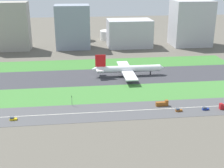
{
  "coord_description": "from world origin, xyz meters",
  "views": [
    {
      "loc": [
        -13.72,
        -254.67,
        85.26
      ],
      "look_at": [
        12.94,
        -36.5,
        6.0
      ],
      "focal_mm": 49.2,
      "sensor_mm": 36.0,
      "label": 1
    }
  ],
  "objects_px": {
    "car_1": "(179,110)",
    "fuel_tank_west": "(81,35)",
    "hangar_building": "(73,27)",
    "office_tower": "(129,33)",
    "car_2": "(13,119)",
    "airliner": "(127,69)",
    "cargo_warehouse": "(191,23)",
    "traffic_light": "(72,100)",
    "car_4": "(205,109)",
    "fuel_tank_centre": "(109,35)",
    "truck_1": "(162,104)",
    "terminal_building": "(8,26)"
  },
  "relations": [
    {
      "from": "car_2",
      "to": "fuel_tank_west",
      "type": "relative_size",
      "value": 0.18
    },
    {
      "from": "airliner",
      "to": "car_1",
      "type": "xyz_separation_m",
      "value": [
        21.23,
        -78.0,
        -5.31
      ]
    },
    {
      "from": "airliner",
      "to": "truck_1",
      "type": "xyz_separation_m",
      "value": [
        13.06,
        -68.0,
        -4.56
      ]
    },
    {
      "from": "airliner",
      "to": "office_tower",
      "type": "relative_size",
      "value": 1.22
    },
    {
      "from": "airliner",
      "to": "traffic_light",
      "type": "xyz_separation_m",
      "value": [
        -48.21,
        -60.01,
        -1.94
      ]
    },
    {
      "from": "fuel_tank_west",
      "to": "fuel_tank_centre",
      "type": "bearing_deg",
      "value": 0.0
    },
    {
      "from": "car_1",
      "to": "fuel_tank_centre",
      "type": "height_order",
      "value": "fuel_tank_centre"
    },
    {
      "from": "car_2",
      "to": "hangar_building",
      "type": "distance_m",
      "value": 197.23
    },
    {
      "from": "fuel_tank_west",
      "to": "car_4",
      "type": "bearing_deg",
      "value": -72.44
    },
    {
      "from": "hangar_building",
      "to": "cargo_warehouse",
      "type": "height_order",
      "value": "cargo_warehouse"
    },
    {
      "from": "airliner",
      "to": "car_2",
      "type": "height_order",
      "value": "airliner"
    },
    {
      "from": "truck_1",
      "to": "airliner",
      "type": "bearing_deg",
      "value": 100.87
    },
    {
      "from": "cargo_warehouse",
      "to": "fuel_tank_west",
      "type": "distance_m",
      "value": 143.52
    },
    {
      "from": "car_1",
      "to": "car_2",
      "type": "distance_m",
      "value": 105.62
    },
    {
      "from": "traffic_light",
      "to": "cargo_warehouse",
      "type": "bearing_deg",
      "value": 49.7
    },
    {
      "from": "car_1",
      "to": "fuel_tank_centre",
      "type": "xyz_separation_m",
      "value": [
        -19.2,
        237.0,
        5.23
      ]
    },
    {
      "from": "terminal_building",
      "to": "cargo_warehouse",
      "type": "xyz_separation_m",
      "value": [
        220.05,
        0.0,
        -0.2
      ]
    },
    {
      "from": "truck_1",
      "to": "terminal_building",
      "type": "relative_size",
      "value": 0.15
    },
    {
      "from": "hangar_building",
      "to": "office_tower",
      "type": "xyz_separation_m",
      "value": [
        68.63,
        0.0,
        -9.07
      ]
    },
    {
      "from": "terminal_building",
      "to": "fuel_tank_centre",
      "type": "distance_m",
      "value": 132.44
    },
    {
      "from": "car_1",
      "to": "office_tower",
      "type": "relative_size",
      "value": 0.08
    },
    {
      "from": "truck_1",
      "to": "cargo_warehouse",
      "type": "xyz_separation_m",
      "value": [
        86.31,
        182.0,
        25.78
      ]
    },
    {
      "from": "fuel_tank_west",
      "to": "car_1",
      "type": "bearing_deg",
      "value": -76.56
    },
    {
      "from": "airliner",
      "to": "cargo_warehouse",
      "type": "relative_size",
      "value": 1.18
    },
    {
      "from": "truck_1",
      "to": "fuel_tank_west",
      "type": "bearing_deg",
      "value": 102.06
    },
    {
      "from": "car_1",
      "to": "car_4",
      "type": "distance_m",
      "value": 18.35
    },
    {
      "from": "car_4",
      "to": "office_tower",
      "type": "relative_size",
      "value": 0.08
    },
    {
      "from": "car_2",
      "to": "car_4",
      "type": "xyz_separation_m",
      "value": [
        123.97,
        0.0,
        0.0
      ]
    },
    {
      "from": "car_4",
      "to": "terminal_building",
      "type": "height_order",
      "value": "terminal_building"
    },
    {
      "from": "car_1",
      "to": "cargo_warehouse",
      "type": "height_order",
      "value": "cargo_warehouse"
    },
    {
      "from": "fuel_tank_centre",
      "to": "truck_1",
      "type": "bearing_deg",
      "value": -87.22
    },
    {
      "from": "truck_1",
      "to": "hangar_building",
      "type": "relative_size",
      "value": 0.16
    },
    {
      "from": "truck_1",
      "to": "hangar_building",
      "type": "distance_m",
      "value": 193.02
    },
    {
      "from": "traffic_light",
      "to": "airliner",
      "type": "bearing_deg",
      "value": 51.22
    },
    {
      "from": "airliner",
      "to": "fuel_tank_centre",
      "type": "xyz_separation_m",
      "value": [
        2.02,
        159.0,
        -0.08
      ]
    },
    {
      "from": "airliner",
      "to": "hangar_building",
      "type": "height_order",
      "value": "hangar_building"
    },
    {
      "from": "cargo_warehouse",
      "to": "car_1",
      "type": "bearing_deg",
      "value": -112.15
    },
    {
      "from": "car_4",
      "to": "cargo_warehouse",
      "type": "height_order",
      "value": "cargo_warehouse"
    },
    {
      "from": "airliner",
      "to": "cargo_warehouse",
      "type": "bearing_deg",
      "value": 48.92
    },
    {
      "from": "car_2",
      "to": "traffic_light",
      "type": "distance_m",
      "value": 40.54
    },
    {
      "from": "car_2",
      "to": "fuel_tank_centre",
      "type": "relative_size",
      "value": 0.18
    },
    {
      "from": "terminal_building",
      "to": "car_1",
      "type": "bearing_deg",
      "value": -53.53
    },
    {
      "from": "airliner",
      "to": "hangar_building",
      "type": "distance_m",
      "value": 124.67
    },
    {
      "from": "car_1",
      "to": "traffic_light",
      "type": "bearing_deg",
      "value": -14.53
    },
    {
      "from": "car_1",
      "to": "fuel_tank_west",
      "type": "distance_m",
      "value": 243.76
    },
    {
      "from": "cargo_warehouse",
      "to": "airliner",
      "type": "bearing_deg",
      "value": -131.08
    },
    {
      "from": "car_1",
      "to": "car_2",
      "type": "relative_size",
      "value": 1.0
    },
    {
      "from": "car_4",
      "to": "truck_1",
      "type": "bearing_deg",
      "value": -20.66
    },
    {
      "from": "truck_1",
      "to": "cargo_warehouse",
      "type": "distance_m",
      "value": 203.07
    },
    {
      "from": "airliner",
      "to": "car_2",
      "type": "relative_size",
      "value": 14.77
    }
  ]
}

